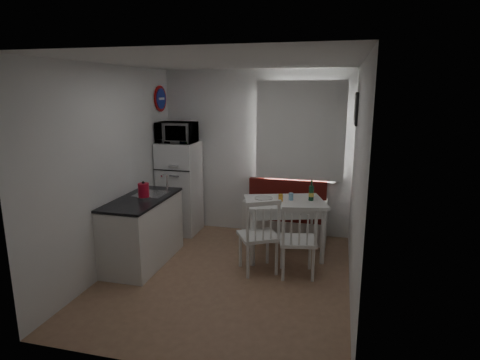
# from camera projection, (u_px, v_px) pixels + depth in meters

# --- Properties ---
(floor) EXTENTS (3.00, 3.50, 0.02)m
(floor) POSITION_uv_depth(u_px,v_px,m) (226.00, 276.00, 5.04)
(floor) COLOR #966B4F
(floor) RESTS_ON ground
(ceiling) EXTENTS (3.00, 3.50, 0.02)m
(ceiling) POSITION_uv_depth(u_px,v_px,m) (224.00, 61.00, 4.46)
(ceiling) COLOR white
(ceiling) RESTS_ON wall_back
(wall_back) EXTENTS (3.00, 0.02, 2.60)m
(wall_back) POSITION_uv_depth(u_px,v_px,m) (256.00, 153.00, 6.40)
(wall_back) COLOR white
(wall_back) RESTS_ON floor
(wall_front) EXTENTS (3.00, 0.02, 2.60)m
(wall_front) POSITION_uv_depth(u_px,v_px,m) (162.00, 222.00, 3.09)
(wall_front) COLOR white
(wall_front) RESTS_ON floor
(wall_left) EXTENTS (0.02, 3.50, 2.60)m
(wall_left) POSITION_uv_depth(u_px,v_px,m) (112.00, 169.00, 5.11)
(wall_left) COLOR white
(wall_left) RESTS_ON floor
(wall_right) EXTENTS (0.02, 3.50, 2.60)m
(wall_right) POSITION_uv_depth(u_px,v_px,m) (357.00, 183.00, 4.39)
(wall_right) COLOR white
(wall_right) RESTS_ON floor
(window) EXTENTS (1.22, 0.06, 1.47)m
(window) POSITION_uv_depth(u_px,v_px,m) (300.00, 134.00, 6.13)
(window) COLOR white
(window) RESTS_ON wall_back
(curtain) EXTENTS (1.35, 0.02, 1.50)m
(curtain) POSITION_uv_depth(u_px,v_px,m) (300.00, 131.00, 6.05)
(curtain) COLOR white
(curtain) RESTS_ON wall_back
(kitchen_counter) EXTENTS (0.62, 1.32, 1.16)m
(kitchen_counter) POSITION_uv_depth(u_px,v_px,m) (143.00, 230.00, 5.37)
(kitchen_counter) COLOR white
(kitchen_counter) RESTS_ON floor
(wall_sign) EXTENTS (0.03, 0.40, 0.40)m
(wall_sign) POSITION_uv_depth(u_px,v_px,m) (161.00, 99.00, 6.28)
(wall_sign) COLOR navy
(wall_sign) RESTS_ON wall_left
(picture_frame) EXTENTS (0.04, 0.52, 0.42)m
(picture_frame) POSITION_uv_depth(u_px,v_px,m) (356.00, 108.00, 5.26)
(picture_frame) COLOR black
(picture_frame) RESTS_ON wall_right
(bench) EXTENTS (1.28, 0.49, 0.91)m
(bench) POSITION_uv_depth(u_px,v_px,m) (285.00, 220.00, 6.27)
(bench) COLOR white
(bench) RESTS_ON floor
(dining_table) EXTENTS (1.25, 1.04, 0.80)m
(dining_table) POSITION_uv_depth(u_px,v_px,m) (285.00, 207.00, 5.53)
(dining_table) COLOR white
(dining_table) RESTS_ON floor
(chair_left) EXTENTS (0.62, 0.63, 0.53)m
(chair_left) POSITION_uv_depth(u_px,v_px,m) (257.00, 228.00, 4.98)
(chair_left) COLOR white
(chair_left) RESTS_ON floor
(chair_right) EXTENTS (0.52, 0.51, 0.51)m
(chair_right) POSITION_uv_depth(u_px,v_px,m) (297.00, 234.00, 4.86)
(chair_right) COLOR white
(chair_right) RESTS_ON floor
(fridge) EXTENTS (0.59, 0.59, 1.48)m
(fridge) POSITION_uv_depth(u_px,v_px,m) (180.00, 188.00, 6.48)
(fridge) COLOR white
(fridge) RESTS_ON floor
(microwave) EXTENTS (0.58, 0.39, 0.32)m
(microwave) POSITION_uv_depth(u_px,v_px,m) (177.00, 132.00, 6.23)
(microwave) COLOR white
(microwave) RESTS_ON fridge
(kettle) EXTENTS (0.17, 0.17, 0.23)m
(kettle) POSITION_uv_depth(u_px,v_px,m) (144.00, 190.00, 5.21)
(kettle) COLOR red
(kettle) RESTS_ON kitchen_counter
(wine_bottle) EXTENTS (0.07, 0.07, 0.29)m
(wine_bottle) POSITION_uv_depth(u_px,v_px,m) (311.00, 190.00, 5.49)
(wine_bottle) COLOR #144026
(wine_bottle) RESTS_ON dining_table
(drinking_glass_orange) EXTENTS (0.06, 0.06, 0.10)m
(drinking_glass_orange) POSITION_uv_depth(u_px,v_px,m) (281.00, 198.00, 5.46)
(drinking_glass_orange) COLOR #FEAA2A
(drinking_glass_orange) RESTS_ON dining_table
(drinking_glass_blue) EXTENTS (0.06, 0.06, 0.10)m
(drinking_glass_blue) POSITION_uv_depth(u_px,v_px,m) (291.00, 196.00, 5.52)
(drinking_glass_blue) COLOR #87BDE6
(drinking_glass_blue) RESTS_ON dining_table
(plate) EXTENTS (0.25, 0.25, 0.02)m
(plate) POSITION_uv_depth(u_px,v_px,m) (264.00, 198.00, 5.60)
(plate) COLOR white
(plate) RESTS_ON dining_table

